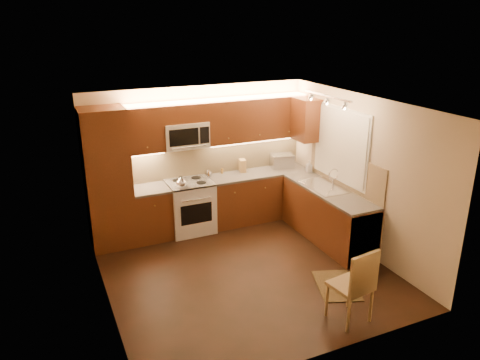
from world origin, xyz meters
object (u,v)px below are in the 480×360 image
stove (190,206)px  kettle (181,182)px  toaster_oven (282,161)px  sink (324,183)px  knife_block (242,166)px  dining_chair (350,284)px  soap_bottle (309,166)px  microwave (185,135)px

stove → kettle: 0.64m
kettle → toaster_oven: bearing=4.0°
kettle → sink: bearing=-27.7°
sink → knife_block: size_ratio=3.71×
kettle → dining_chair: bearing=-73.9°
kettle → toaster_oven: size_ratio=0.50×
sink → knife_block: bearing=124.9°
toaster_oven → soap_bottle: 0.56m
microwave → dining_chair: size_ratio=0.76×
kettle → knife_block: bearing=11.8°
sink → soap_bottle: bearing=75.8°
stove → microwave: microwave is taller
sink → soap_bottle: size_ratio=4.05×
toaster_oven → dining_chair: (-0.90, -3.38, -0.52)m
soap_bottle → stove: bearing=-178.2°
toaster_oven → knife_block: 0.80m
soap_bottle → sink: bearing=-93.8°
microwave → toaster_oven: 2.01m
kettle → soap_bottle: (2.41, -0.11, -0.02)m
microwave → sink: microwave is taller
dining_chair → knife_block: bearing=80.4°
toaster_oven → soap_bottle: toaster_oven is taller
soap_bottle → knife_block: bearing=165.5°
knife_block → dining_chair: bearing=-81.1°
microwave → stove: bearing=-90.0°
kettle → soap_bottle: 2.41m
microwave → soap_bottle: (2.20, -0.47, -0.71)m
knife_block → dining_chair: (-0.11, -3.43, -0.51)m
toaster_oven → dining_chair: bearing=-94.3°
stove → toaster_oven: (1.88, 0.13, 0.57)m
toaster_oven → soap_bottle: (0.32, -0.46, -0.02)m
kettle → toaster_oven: 2.12m
microwave → kettle: 0.81m
toaster_oven → soap_bottle: bearing=-44.8°
stove → dining_chair: 3.39m
sink → soap_bottle: 0.82m
microwave → knife_block: (1.09, 0.05, -0.70)m
sink → toaster_oven: bearing=95.4°
kettle → toaster_oven: (2.09, 0.35, 0.00)m
knife_block → dining_chair: 3.47m
sink → knife_block: 1.59m
kettle → soap_bottle: size_ratio=0.98×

